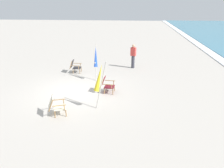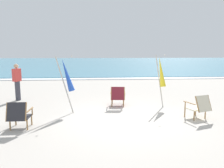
{
  "view_description": "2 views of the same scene",
  "coord_description": "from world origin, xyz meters",
  "px_view_note": "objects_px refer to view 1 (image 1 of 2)",
  "views": [
    {
      "loc": [
        10.09,
        2.73,
        4.44
      ],
      "look_at": [
        0.12,
        1.87,
        0.54
      ],
      "focal_mm": 35.0,
      "sensor_mm": 36.0,
      "label": 1
    },
    {
      "loc": [
        -0.83,
        -6.9,
        2.24
      ],
      "look_at": [
        -0.28,
        1.93,
        0.85
      ],
      "focal_mm": 35.0,
      "sensor_mm": 36.0,
      "label": 2
    }
  ],
  "objects_px": {
    "umbrella_furled_yellow": "(99,78)",
    "person_near_chairs": "(133,56)",
    "beach_chair_back_right": "(56,105)",
    "umbrella_furled_blue": "(96,57)",
    "beach_chair_mid_center": "(106,84)",
    "beach_chair_back_left": "(75,66)"
  },
  "relations": [
    {
      "from": "umbrella_furled_yellow",
      "to": "person_near_chairs",
      "type": "bearing_deg",
      "value": 166.48
    },
    {
      "from": "beach_chair_back_left",
      "to": "beach_chair_mid_center",
      "type": "xyz_separation_m",
      "value": [
        3.02,
        2.38,
        -0.0
      ]
    },
    {
      "from": "beach_chair_back_right",
      "to": "person_near_chairs",
      "type": "bearing_deg",
      "value": 155.44
    },
    {
      "from": "beach_chair_mid_center",
      "to": "person_near_chairs",
      "type": "xyz_separation_m",
      "value": [
        -4.37,
        1.35,
        0.41
      ]
    },
    {
      "from": "umbrella_furled_yellow",
      "to": "person_near_chairs",
      "type": "height_order",
      "value": "umbrella_furled_yellow"
    },
    {
      "from": "umbrella_furled_blue",
      "to": "person_near_chairs",
      "type": "height_order",
      "value": "umbrella_furled_blue"
    },
    {
      "from": "beach_chair_back_right",
      "to": "umbrella_furled_blue",
      "type": "relative_size",
      "value": 0.41
    },
    {
      "from": "beach_chair_mid_center",
      "to": "person_near_chairs",
      "type": "distance_m",
      "value": 4.59
    },
    {
      "from": "umbrella_furled_blue",
      "to": "person_near_chairs",
      "type": "bearing_deg",
      "value": 139.23
    },
    {
      "from": "beach_chair_mid_center",
      "to": "person_near_chairs",
      "type": "height_order",
      "value": "person_near_chairs"
    },
    {
      "from": "beach_chair_back_right",
      "to": "person_near_chairs",
      "type": "relative_size",
      "value": 0.52
    },
    {
      "from": "beach_chair_back_left",
      "to": "beach_chair_back_right",
      "type": "relative_size",
      "value": 0.96
    },
    {
      "from": "beach_chair_back_right",
      "to": "umbrella_furled_yellow",
      "type": "height_order",
      "value": "umbrella_furled_yellow"
    },
    {
      "from": "beach_chair_back_right",
      "to": "person_near_chairs",
      "type": "height_order",
      "value": "person_near_chairs"
    },
    {
      "from": "beach_chair_back_right",
      "to": "umbrella_furled_blue",
      "type": "xyz_separation_m",
      "value": [
        -4.35,
        0.98,
        0.92
      ]
    },
    {
      "from": "person_near_chairs",
      "to": "beach_chair_back_right",
      "type": "bearing_deg",
      "value": -24.56
    },
    {
      "from": "umbrella_furled_blue",
      "to": "person_near_chairs",
      "type": "distance_m",
      "value": 3.34
    },
    {
      "from": "umbrella_furled_blue",
      "to": "beach_chair_mid_center",
      "type": "bearing_deg",
      "value": 23.43
    },
    {
      "from": "beach_chair_mid_center",
      "to": "beach_chair_back_right",
      "type": "bearing_deg",
      "value": -35.7
    },
    {
      "from": "beach_chair_back_left",
      "to": "person_near_chairs",
      "type": "relative_size",
      "value": 0.5
    },
    {
      "from": "beach_chair_back_right",
      "to": "umbrella_furled_blue",
      "type": "height_order",
      "value": "umbrella_furled_blue"
    },
    {
      "from": "umbrella_furled_blue",
      "to": "umbrella_furled_yellow",
      "type": "xyz_separation_m",
      "value": [
        3.56,
        0.7,
        0.01
      ]
    }
  ]
}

